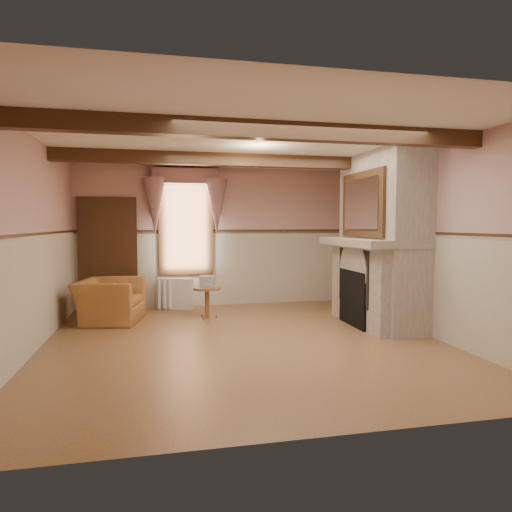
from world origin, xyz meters
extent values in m
cube|color=brown|center=(0.00, 0.00, 0.00)|extent=(5.50, 6.00, 0.01)
cube|color=silver|center=(0.00, 0.00, 2.80)|extent=(5.50, 6.00, 0.01)
cube|color=tan|center=(0.00, 3.00, 1.40)|extent=(5.50, 0.02, 2.80)
cube|color=tan|center=(0.00, -3.00, 1.40)|extent=(5.50, 0.02, 2.80)
cube|color=tan|center=(-2.75, 0.00, 1.40)|extent=(0.02, 6.00, 2.80)
cube|color=tan|center=(2.75, 0.00, 1.40)|extent=(0.02, 6.00, 2.80)
cube|color=black|center=(2.00, 0.60, 0.45)|extent=(0.20, 0.95, 0.90)
imported|color=#9E662D|center=(-1.96, 1.72, 0.36)|extent=(1.18, 1.29, 0.72)
cylinder|color=brown|center=(-0.33, 1.68, 0.28)|extent=(0.54, 0.54, 0.55)
cube|color=#B7AD8C|center=(-0.32, 1.67, 0.65)|extent=(0.31, 0.36, 0.20)
cube|color=white|center=(-0.85, 2.70, 0.30)|extent=(0.72, 0.43, 0.60)
imported|color=brown|center=(2.24, 0.76, 1.46)|extent=(0.36, 0.36, 0.09)
cube|color=black|center=(2.24, 1.28, 1.52)|extent=(0.14, 0.24, 0.20)
cylinder|color=gold|center=(2.24, 1.11, 1.56)|extent=(0.11, 0.11, 0.28)
cylinder|color=#AC1F15|center=(2.24, 0.22, 1.50)|extent=(0.06, 0.06, 0.16)
cylinder|color=gold|center=(2.24, 0.25, 1.48)|extent=(0.06, 0.06, 0.12)
cube|color=gray|center=(2.42, 0.60, 1.40)|extent=(0.85, 2.00, 2.80)
cube|color=gray|center=(2.24, 0.60, 1.36)|extent=(1.05, 2.05, 0.12)
cube|color=silver|center=(2.06, 0.60, 1.97)|extent=(0.06, 1.44, 1.04)
cube|color=black|center=(-2.10, 2.94, 1.05)|extent=(1.10, 0.10, 2.10)
cube|color=white|center=(-0.60, 2.97, 1.65)|extent=(1.06, 0.08, 2.02)
cube|color=gray|center=(-0.60, 2.88, 2.25)|extent=(1.30, 0.14, 1.40)
cube|color=black|center=(0.00, -1.20, 2.70)|extent=(5.50, 0.18, 0.20)
cube|color=black|center=(0.00, 1.20, 2.70)|extent=(5.50, 0.18, 0.20)
camera|label=1|loc=(-1.18, -6.24, 1.65)|focal=32.00mm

